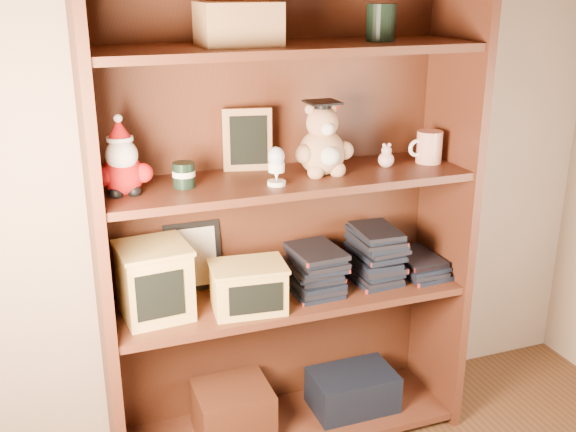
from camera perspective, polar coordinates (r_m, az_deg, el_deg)
name	(u,v)px	position (r m, az deg, el deg)	size (l,w,h in m)	color
room_envelope	(522,94)	(0.76, 19.16, 9.76)	(3.04, 3.04, 2.51)	#4D301A
bookcase	(282,223)	(2.19, -0.52, -0.61)	(1.20, 0.35, 1.60)	#502617
shelf_lower	(288,296)	(2.24, 0.00, -6.83)	(1.14, 0.33, 0.02)	#502617
shelf_upper	(288,180)	(2.10, 0.00, 3.03)	(1.14, 0.33, 0.02)	#502617
santa_plush	(122,165)	(1.96, -13.87, 4.24)	(0.17, 0.12, 0.24)	#A50F0F
teachers_tin	(184,175)	(2.00, -8.81, 3.49)	(0.07, 0.07, 0.07)	black
chalkboard_plaque	(247,141)	(2.15, -3.46, 6.39)	(0.16, 0.10, 0.20)	#9E7547
egg_cup	(276,165)	(1.99, -0.99, 4.37)	(0.06, 0.06, 0.12)	white
grad_teddy_bear	(323,146)	(2.10, 2.96, 5.93)	(0.19, 0.17, 0.24)	tan
pink_figurine	(386,158)	(2.22, 8.31, 4.92)	(0.05, 0.05, 0.08)	#CE9F9F
teacher_mug	(429,147)	(2.29, 11.81, 5.74)	(0.12, 0.09, 0.11)	silver
certificate_frame	(193,257)	(2.24, -8.02, -3.42)	(0.19, 0.05, 0.23)	black
treats_box	(154,280)	(2.09, -11.24, -5.36)	(0.23, 0.23, 0.23)	#D9B559
pencils_box	(249,287)	(2.10, -3.36, -6.00)	(0.25, 0.19, 0.15)	#D9B559
book_stack_left	(313,267)	(2.23, 2.14, -4.35)	(0.14, 0.20, 0.16)	black
book_stack_mid	(375,254)	(2.32, 7.37, -3.17)	(0.14, 0.20, 0.19)	black
book_stack_right	(418,264)	(2.42, 10.97, -4.00)	(0.14, 0.20, 0.06)	black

